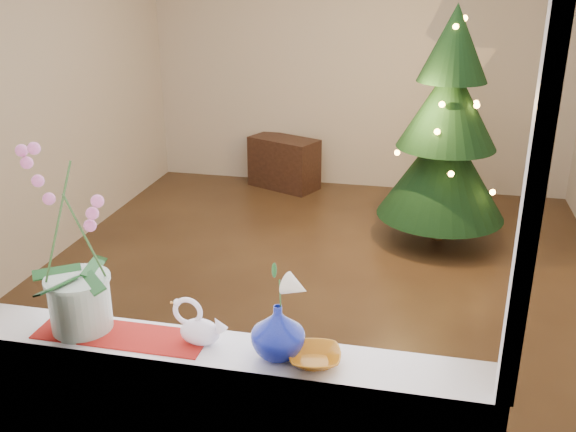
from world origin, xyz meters
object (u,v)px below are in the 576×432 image
object	(u,v)px
swan	(199,323)
side_table	(284,163)
blue_vase	(278,328)
amber_dish	(314,358)
xmas_tree	(447,129)
orchid_pot	(72,242)
paperweight	(266,348)

from	to	relation	value
swan	side_table	xyz separation A→B (m)	(-0.71, 4.60, -0.73)
blue_vase	amber_dish	distance (m)	0.18
xmas_tree	side_table	world-z (taller)	xmas_tree
side_table	blue_vase	bearing A→B (deg)	-53.83
orchid_pot	swan	bearing A→B (deg)	0.07
xmas_tree	orchid_pot	bearing A→B (deg)	-113.06
swan	side_table	size ratio (longest dim) A/B	0.29
amber_dish	orchid_pot	bearing A→B (deg)	177.87
orchid_pot	amber_dish	bearing A→B (deg)	-2.13
paperweight	amber_dish	size ratio (longest dim) A/B	0.43
xmas_tree	side_table	xyz separation A→B (m)	(-1.68, 1.14, -0.74)
orchid_pot	blue_vase	world-z (taller)	orchid_pot
amber_dish	xmas_tree	world-z (taller)	xmas_tree
orchid_pot	side_table	world-z (taller)	orchid_pot
orchid_pot	paperweight	world-z (taller)	orchid_pot
swan	amber_dish	world-z (taller)	swan
blue_vase	side_table	xyz separation A→B (m)	(-1.03, 4.62, -0.76)
swan	paperweight	size ratio (longest dim) A/B	3.02
swan	blue_vase	xyz separation A→B (m)	(0.32, -0.02, 0.03)
xmas_tree	side_table	size ratio (longest dim) A/B	2.74
blue_vase	paperweight	xyz separation A→B (m)	(-0.04, -0.01, -0.09)
swan	blue_vase	distance (m)	0.32
swan	orchid_pot	bearing A→B (deg)	-171.28
amber_dish	swan	bearing A→B (deg)	175.48
amber_dish	xmas_tree	size ratio (longest dim) A/B	0.08
orchid_pot	amber_dish	size ratio (longest dim) A/B	4.58
blue_vase	side_table	world-z (taller)	blue_vase
paperweight	xmas_tree	world-z (taller)	xmas_tree
paperweight	xmas_tree	distance (m)	3.56
blue_vase	swan	bearing A→B (deg)	176.61
swan	amber_dish	xyz separation A→B (m)	(0.46, -0.04, -0.07)
swan	side_table	world-z (taller)	swan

